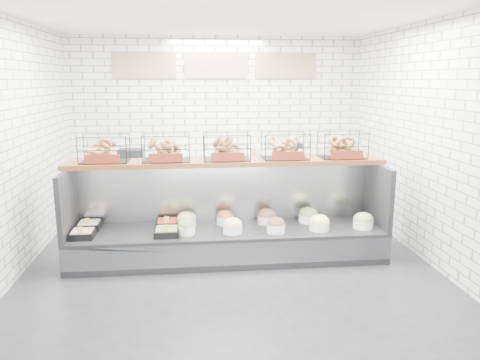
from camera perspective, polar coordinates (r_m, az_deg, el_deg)
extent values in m
plane|color=black|center=(5.90, -1.17, -10.53)|extent=(5.50, 5.50, 0.00)
cube|color=silver|center=(8.22, -2.87, 6.75)|extent=(5.00, 0.02, 3.00)
cube|color=silver|center=(5.85, -26.49, 3.25)|extent=(0.02, 5.50, 3.00)
cube|color=silver|center=(6.23, 22.41, 4.09)|extent=(0.02, 5.50, 3.00)
cube|color=white|center=(5.49, -1.31, 19.73)|extent=(5.00, 5.50, 0.02)
cube|color=tan|center=(8.18, -11.60, 13.50)|extent=(1.05, 0.03, 0.42)
cube|color=tan|center=(8.16, -2.94, 13.73)|extent=(1.05, 0.03, 0.42)
cube|color=tan|center=(8.31, 5.59, 13.66)|extent=(1.05, 0.03, 0.42)
cube|color=black|center=(6.11, -1.42, -7.71)|extent=(4.00, 0.90, 0.40)
cube|color=#93969B|center=(5.69, -1.06, -9.01)|extent=(4.00, 0.03, 0.28)
cube|color=#93969B|center=(6.33, -1.75, -1.33)|extent=(4.00, 0.08, 0.80)
cube|color=black|center=(6.10, -20.24, -2.60)|extent=(0.06, 0.90, 0.80)
cube|color=black|center=(6.39, 16.45, -1.70)|extent=(0.06, 0.90, 0.80)
cube|color=black|center=(6.00, -18.64, -6.32)|extent=(0.28, 0.28, 0.08)
cube|color=tan|center=(5.99, -18.66, -6.00)|extent=(0.24, 0.24, 0.04)
cube|color=#DFC64D|center=(5.88, -18.90, -5.78)|extent=(0.06, 0.01, 0.08)
cube|color=black|center=(6.33, -17.88, -5.32)|extent=(0.28, 0.28, 0.08)
cube|color=white|center=(6.32, -17.90, -5.02)|extent=(0.24, 0.24, 0.04)
cube|color=#DFC64D|center=(6.21, -18.12, -4.79)|extent=(0.06, 0.01, 0.08)
cube|color=black|center=(5.84, -8.92, -6.31)|extent=(0.30, 0.30, 0.08)
cube|color=olive|center=(5.83, -8.93, -5.98)|extent=(0.26, 0.26, 0.04)
cube|color=#DFC64D|center=(5.71, -9.00, -5.79)|extent=(0.06, 0.01, 0.08)
cube|color=black|center=(6.17, -8.86, -5.31)|extent=(0.28, 0.28, 0.08)
cube|color=#CD522B|center=(6.16, -8.88, -5.00)|extent=(0.24, 0.24, 0.04)
cube|color=#DFC64D|center=(6.05, -8.93, -4.77)|extent=(0.06, 0.01, 0.08)
cylinder|color=white|center=(5.86, -6.52, -6.03)|extent=(0.22, 0.22, 0.11)
ellipsoid|color=olive|center=(5.84, -6.54, -5.47)|extent=(0.21, 0.21, 0.15)
cylinder|color=white|center=(6.14, -6.54, -5.17)|extent=(0.25, 0.25, 0.11)
ellipsoid|color=#D8CA85|center=(6.12, -6.55, -4.64)|extent=(0.25, 0.25, 0.17)
cylinder|color=white|center=(5.86, -0.91, -5.95)|extent=(0.24, 0.24, 0.11)
ellipsoid|color=#F2D97C|center=(5.84, -0.91, -5.39)|extent=(0.24, 0.24, 0.17)
cylinder|color=white|center=(6.20, -1.83, -4.93)|extent=(0.23, 0.23, 0.11)
ellipsoid|color=orange|center=(6.18, -1.84, -4.40)|extent=(0.22, 0.22, 0.16)
cylinder|color=white|center=(5.90, 4.39, -5.85)|extent=(0.23, 0.23, 0.11)
ellipsoid|color=brown|center=(5.88, 4.40, -5.29)|extent=(0.23, 0.23, 0.16)
cylinder|color=white|center=(6.25, 3.28, -4.79)|extent=(0.25, 0.25, 0.11)
ellipsoid|color=brown|center=(6.23, 3.28, -4.27)|extent=(0.24, 0.24, 0.17)
cylinder|color=white|center=(6.05, 9.64, -5.53)|extent=(0.26, 0.26, 0.11)
ellipsoid|color=#F1DB7B|center=(6.03, 9.66, -4.98)|extent=(0.25, 0.25, 0.18)
cylinder|color=white|center=(6.36, 8.34, -4.61)|extent=(0.26, 0.26, 0.11)
ellipsoid|color=olive|center=(6.34, 8.36, -4.09)|extent=(0.26, 0.26, 0.18)
cylinder|color=white|center=(6.26, 14.78, -5.17)|extent=(0.26, 0.26, 0.11)
ellipsoid|color=#8B9A4E|center=(6.24, 14.81, -4.64)|extent=(0.25, 0.25, 0.18)
cube|color=#502511|center=(6.05, -1.64, 2.21)|extent=(4.10, 0.50, 0.06)
cube|color=black|center=(6.10, -16.20, 3.71)|extent=(0.60, 0.38, 0.34)
cube|color=#5F1E11|center=(5.92, -16.47, 2.46)|extent=(0.42, 0.02, 0.11)
cube|color=black|center=(6.01, -8.98, 3.93)|extent=(0.60, 0.38, 0.34)
cube|color=#5F1E11|center=(5.83, -9.04, 2.67)|extent=(0.42, 0.02, 0.11)
cube|color=black|center=(6.02, -1.66, 4.08)|extent=(0.60, 0.38, 0.34)
cube|color=#5F1E11|center=(5.84, -1.50, 2.83)|extent=(0.42, 0.02, 0.11)
cube|color=black|center=(6.13, 5.53, 4.17)|extent=(0.60, 0.38, 0.34)
cube|color=#5F1E11|center=(5.95, 5.90, 2.95)|extent=(0.42, 0.02, 0.11)
cube|color=black|center=(6.33, 12.37, 4.20)|extent=(0.60, 0.38, 0.34)
cube|color=#5F1E11|center=(6.15, 12.91, 3.01)|extent=(0.42, 0.02, 0.11)
cube|color=#93969B|center=(8.08, -2.66, -0.90)|extent=(4.00, 0.60, 0.90)
cube|color=black|center=(7.99, -13.18, 2.81)|extent=(0.40, 0.30, 0.24)
cube|color=silver|center=(8.01, -7.89, 2.82)|extent=(0.35, 0.28, 0.18)
cylinder|color=#DF6637|center=(8.00, 1.65, 3.06)|extent=(0.09, 0.09, 0.22)
cube|color=black|center=(8.15, 6.36, 3.45)|extent=(0.30, 0.30, 0.30)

